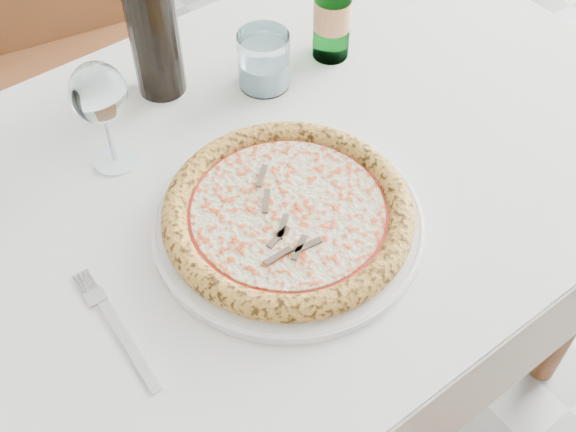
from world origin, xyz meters
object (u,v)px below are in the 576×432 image
Objects in this scene: beer_bottle at (333,6)px; wine_bottle at (151,18)px; dining_table at (248,225)px; plate at (288,221)px; tumbler at (264,63)px; pizza at (288,213)px; wine_glass at (99,96)px; chair_far at (63,35)px.

beer_bottle is 0.76× the size of wine_bottle.
beer_bottle reaches higher than dining_table.
tumbler reaches higher than plate.
pizza is 1.42× the size of beer_bottle.
tumbler is 0.30× the size of wine_bottle.
pizza is (-0.00, -0.10, 0.12)m from dining_table.
plate is at bearing -119.81° from tumbler.
dining_table is 14.66× the size of tumbler.
wine_glass is 0.29m from tumbler.
beer_bottle reaches higher than wine_glass.
tumbler reaches higher than pizza.
tumbler is (0.11, -0.63, 0.26)m from chair_far.
wine_bottle is (-0.27, 0.09, 0.04)m from beer_bottle.
tumbler is 0.14m from beer_bottle.
plate is 0.37m from wine_bottle.
tumbler is 0.19m from wine_bottle.
pizza is (-0.04, -0.88, 0.25)m from chair_far.
wine_glass is at bearing -144.47° from wine_bottle.
plate is at bearing -63.02° from wine_glass.
dining_table is at bearing -49.48° from wine_glass.
dining_table is at bearing -133.15° from tumbler.
dining_table is 0.25m from tumbler.
dining_table is 0.34m from wine_bottle.
pizza is (-0.00, -0.00, 0.02)m from plate.
pizza is 3.64× the size of tumbler.
chair_far is at bearing 87.04° from wine_bottle.
beer_bottle is at bearing 28.55° from dining_table.
beer_bottle is at bearing -19.48° from wine_bottle.
chair_far is 0.69m from tumbler.
wine_bottle reaches higher than beer_bottle.
pizza is at bearing -92.01° from wine_bottle.
pizza is at bearing -63.02° from wine_glass.
pizza is at bearing -137.92° from beer_bottle.
wine_bottle is (-0.14, 0.09, 0.09)m from tumbler.
dining_table is at bearing -92.92° from chair_far.
beer_bottle is (0.13, -0.01, 0.05)m from tumbler.
plate is at bearing -137.92° from beer_bottle.
beer_bottle is at bearing 42.08° from pizza.
pizza is at bearing -163.78° from plate.
pizza is 0.36m from wine_bottle.
pizza is 0.29m from wine_glass.
beer_bottle is (0.24, -0.63, 0.32)m from chair_far.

